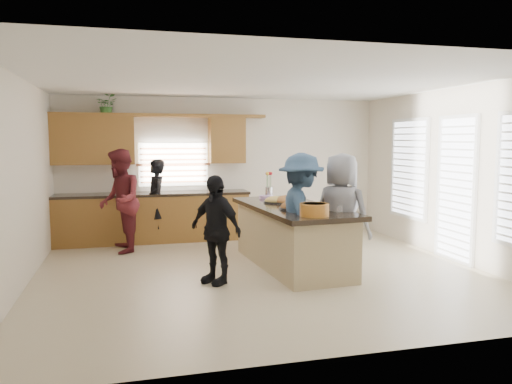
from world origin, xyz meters
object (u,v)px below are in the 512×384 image
object	(u,v)px
woman_left_back	(156,201)
woman_left_mid	(120,201)
woman_right_back	(301,215)
woman_left_front	(215,229)
island	(292,238)
woman_right_front	(341,215)
salad_bowl	(314,209)

from	to	relation	value
woman_left_back	woman_left_mid	distance (m)	0.96
woman_right_back	woman_left_front	bearing A→B (deg)	94.96
woman_left_front	island	bearing A→B (deg)	78.05
woman_right_front	woman_left_mid	bearing A→B (deg)	13.03
woman_left_back	woman_right_front	bearing A→B (deg)	35.61
salad_bowl	island	bearing A→B (deg)	87.32
island	woman_right_back	size ratio (longest dim) A/B	1.56
woman_left_mid	woman_left_back	bearing A→B (deg)	133.52
salad_bowl	woman_right_back	world-z (taller)	woman_right_back
woman_left_mid	woman_left_front	world-z (taller)	woman_left_mid
salad_bowl	woman_left_mid	bearing A→B (deg)	132.98
woman_left_back	woman_right_front	size ratio (longest dim) A/B	0.90
salad_bowl	woman_right_front	size ratio (longest dim) A/B	0.22
woman_left_mid	woman_left_front	bearing A→B (deg)	26.19
salad_bowl	woman_right_front	bearing A→B (deg)	35.77
woman_right_front	woman_left_back	bearing A→B (deg)	-1.08
woman_left_back	woman_right_back	bearing A→B (deg)	28.71
island	woman_left_front	size ratio (longest dim) A/B	1.86
woman_right_front	woman_right_back	bearing A→B (deg)	44.00
salad_bowl	woman_left_mid	xyz separation A→B (m)	(-2.54, 2.73, -0.14)
woman_left_back	woman_left_mid	bearing A→B (deg)	-46.88
woman_left_mid	island	bearing A→B (deg)	54.00
island	salad_bowl	world-z (taller)	salad_bowl
woman_left_front	woman_right_back	bearing A→B (deg)	53.86
woman_right_back	salad_bowl	bearing A→B (deg)	-173.66
island	woman_right_back	distance (m)	0.74
island	salad_bowl	xyz separation A→B (m)	(-0.05, -1.06, 0.59)
woman_left_mid	woman_right_back	xyz separation A→B (m)	(2.53, -2.26, -0.01)
salad_bowl	woman_right_back	bearing A→B (deg)	91.91
island	woman_right_front	xyz separation A→B (m)	(0.52, -0.65, 0.44)
salad_bowl	woman_left_back	xyz separation A→B (m)	(-1.89, 3.42, -0.25)
woman_left_front	woman_left_mid	bearing A→B (deg)	172.82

